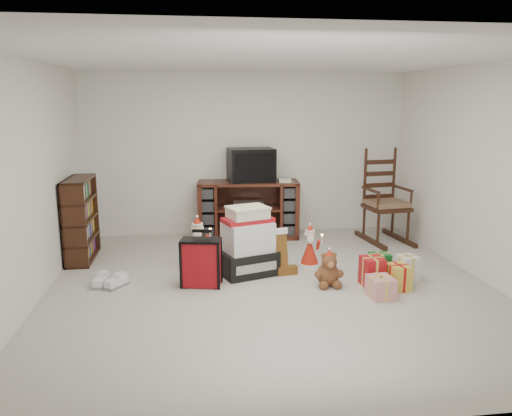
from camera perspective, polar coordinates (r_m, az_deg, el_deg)
The scene contains 13 objects.
room at distance 5.39m, azimuth 1.84°, elevation 3.38°, with size 5.01×5.01×2.51m.
tv_stand at distance 7.68m, azimuth -0.88°, elevation -0.13°, with size 1.57×0.67×0.87m.
bookshelf at distance 6.97m, azimuth -19.36°, elevation -1.38°, with size 0.30×0.89×1.09m.
rocking_chair at distance 7.72m, azimuth 14.48°, elevation -0.05°, with size 0.69×1.02×1.44m.
gift_pile at distance 6.04m, azimuth -0.94°, elevation -4.31°, with size 0.77×0.66×0.82m.
red_suitcase at distance 5.71m, azimuth -6.28°, elevation -6.21°, with size 0.46×0.30×0.65m.
stocking at distance 6.05m, azimuth 2.62°, elevation -5.00°, with size 0.27×0.12×0.58m, color #0D700C, non-canonical shape.
teddy_bear at distance 5.77m, azimuth 8.27°, elevation -7.19°, with size 0.26×0.23×0.39m.
santa_figurine at distance 6.41m, azimuth 6.14°, elevation -4.78°, with size 0.27×0.25×0.55m.
mrs_claus_figurine at distance 6.38m, azimuth -6.67°, elevation -4.49°, with size 0.32×0.30×0.65m.
sneaker_pair at distance 5.97m, azimuth -16.46°, elevation -8.12°, with size 0.41×0.31×0.10m.
gift_cluster at distance 5.92m, azimuth 14.74°, elevation -7.39°, with size 0.76×0.86×0.26m.
crt_television at distance 7.59m, azimuth -0.57°, elevation 4.95°, with size 0.72×0.55×0.50m.
Camera 1 is at (-0.87, -5.26, 2.07)m, focal length 35.00 mm.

